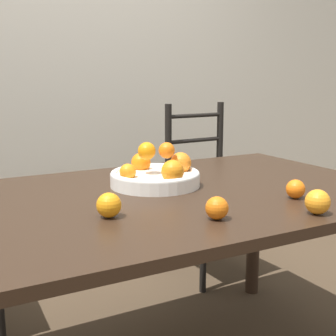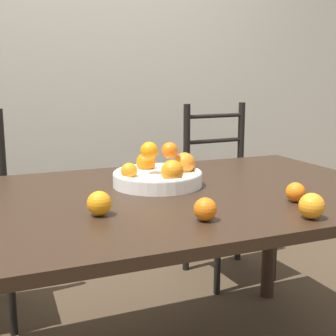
{
  "view_description": "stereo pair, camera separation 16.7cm",
  "coord_description": "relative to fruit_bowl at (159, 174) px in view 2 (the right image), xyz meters",
  "views": [
    {
      "loc": [
        -0.82,
        -1.43,
        1.16
      ],
      "look_at": [
        -0.03,
        0.02,
        0.84
      ],
      "focal_mm": 50.0,
      "sensor_mm": 36.0,
      "label": 1
    },
    {
      "loc": [
        -0.67,
        -1.5,
        1.16
      ],
      "look_at": [
        -0.03,
        0.02,
        0.84
      ],
      "focal_mm": 50.0,
      "sensor_mm": 36.0,
      "label": 2
    }
  ],
  "objects": [
    {
      "name": "chair_right",
      "position": [
        0.7,
        0.7,
        -0.31
      ],
      "size": [
        0.44,
        0.42,
        1.01
      ],
      "rotation": [
        0.0,
        0.0,
        0.05
      ],
      "color": "black",
      "rests_on": "ground_plane"
    },
    {
      "name": "orange_loose_2",
      "position": [
        0.33,
        -0.39,
        -0.01
      ],
      "size": [
        0.07,
        0.07,
        0.07
      ],
      "color": "orange",
      "rests_on": "dining_table"
    },
    {
      "name": "orange_loose_1",
      "position": [
        -0.31,
        -0.29,
        -0.01
      ],
      "size": [
        0.07,
        0.07,
        0.07
      ],
      "color": "orange",
      "rests_on": "dining_table"
    },
    {
      "name": "orange_loose_3",
      "position": [
        0.26,
        -0.57,
        -0.01
      ],
      "size": [
        0.08,
        0.08,
        0.08
      ],
      "color": "orange",
      "rests_on": "dining_table"
    },
    {
      "name": "dining_table",
      "position": [
        0.02,
        -0.12,
        -0.13
      ],
      "size": [
        1.64,
        1.07,
        0.76
      ],
      "color": "black",
      "rests_on": "ground_plane"
    },
    {
      "name": "orange_loose_0",
      "position": [
        -0.04,
        -0.46,
        -0.01
      ],
      "size": [
        0.07,
        0.07,
        0.07
      ],
      "color": "orange",
      "rests_on": "dining_table"
    },
    {
      "name": "wall_back",
      "position": [
        0.02,
        1.44,
        0.5
      ],
      "size": [
        8.0,
        0.06,
        2.6
      ],
      "color": "silver",
      "rests_on": "ground_plane"
    },
    {
      "name": "fruit_bowl",
      "position": [
        0.0,
        0.0,
        0.0
      ],
      "size": [
        0.34,
        0.34,
        0.17
      ],
      "color": "white",
      "rests_on": "dining_table"
    }
  ]
}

